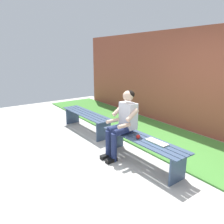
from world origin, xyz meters
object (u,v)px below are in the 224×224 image
object	(u,v)px
bench_far	(86,117)
book_open	(157,142)
apple	(138,137)
person_seated	(123,121)
bench_near	(142,144)

from	to	relation	value
bench_far	book_open	bearing A→B (deg)	-178.59
bench_far	apple	distance (m)	2.04
apple	person_seated	bearing A→B (deg)	3.89
bench_near	book_open	size ratio (longest dim) A/B	4.34
bench_near	bench_far	bearing A→B (deg)	-0.00
bench_near	person_seated	xyz separation A→B (m)	(0.43, 0.10, 0.35)
bench_near	apple	world-z (taller)	apple
bench_far	apple	bearing A→B (deg)	177.87
bench_near	apple	xyz separation A→B (m)	(0.03, 0.08, 0.15)
person_seated	book_open	world-z (taller)	person_seated
apple	bench_near	bearing A→B (deg)	-114.45
person_seated	book_open	bearing A→B (deg)	-167.36
bench_far	book_open	xyz separation A→B (m)	(-2.36, -0.06, 0.12)
person_seated	apple	bearing A→B (deg)	-176.11
bench_far	book_open	distance (m)	2.36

